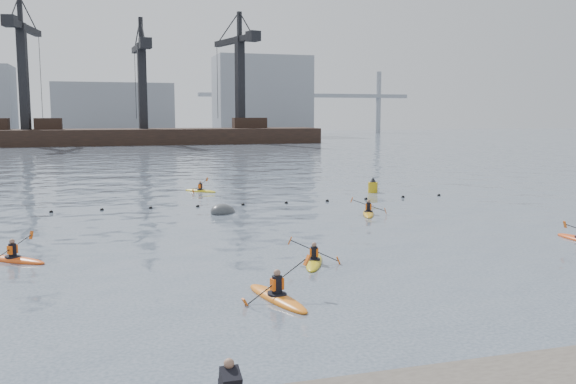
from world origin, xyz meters
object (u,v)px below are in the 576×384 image
(kayaker_2, at_px, (13,259))
(nav_buoy, at_px, (373,187))
(mooring_buoy, at_px, (223,213))
(kayaker_5, at_px, (200,190))
(kayaker_3, at_px, (368,213))
(kayaker_1, at_px, (314,261))
(kayaker_0, at_px, (277,296))

(kayaker_2, distance_m, nav_buoy, 28.59)
(mooring_buoy, distance_m, nav_buoy, 14.42)
(kayaker_5, bearing_deg, mooring_buoy, -136.89)
(nav_buoy, bearing_deg, mooring_buoy, -153.94)
(kayaker_3, height_order, mooring_buoy, kayaker_3)
(kayaker_2, bearing_deg, mooring_buoy, -9.27)
(kayaker_1, bearing_deg, nav_buoy, 82.69)
(kayaker_1, relative_size, kayaker_5, 1.24)
(kayaker_1, xyz_separation_m, kayaker_5, (-0.92, 24.48, -0.01))
(kayaker_0, distance_m, kayaker_2, 12.21)
(mooring_buoy, bearing_deg, nav_buoy, 26.06)
(kayaker_1, bearing_deg, kayaker_3, 79.06)
(kayaker_2, bearing_deg, kayaker_1, -70.44)
(kayaker_0, xyz_separation_m, kayaker_2, (-9.02, 8.23, -0.01))
(kayaker_5, distance_m, mooring_buoy, 10.73)
(kayaker_0, height_order, kayaker_2, kayaker_0)
(kayaker_2, bearing_deg, nav_buoy, -17.55)
(kayaker_2, distance_m, mooring_buoy, 14.47)
(kayaker_1, xyz_separation_m, kayaker_2, (-11.78, 3.95, 0.01))
(kayaker_1, xyz_separation_m, mooring_buoy, (-1.14, 13.76, -0.09))
(mooring_buoy, bearing_deg, kayaker_1, -85.27)
(kayaker_5, distance_m, nav_buoy, 13.47)
(nav_buoy, bearing_deg, kayaker_3, -116.05)
(kayaker_0, relative_size, mooring_buoy, 1.68)
(kayaker_0, height_order, mooring_buoy, kayaker_0)
(kayaker_3, distance_m, mooring_buoy, 8.89)
(kayaker_3, relative_size, nav_buoy, 2.35)
(kayaker_3, distance_m, kayaker_5, 16.07)
(kayaker_1, xyz_separation_m, nav_buoy, (11.81, 20.09, 0.32))
(kayaker_5, xyz_separation_m, mooring_buoy, (-0.22, -10.73, -0.09))
(kayaker_2, height_order, kayaker_5, kayaker_2)
(kayaker_2, xyz_separation_m, kayaker_5, (10.86, 20.53, -0.01))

